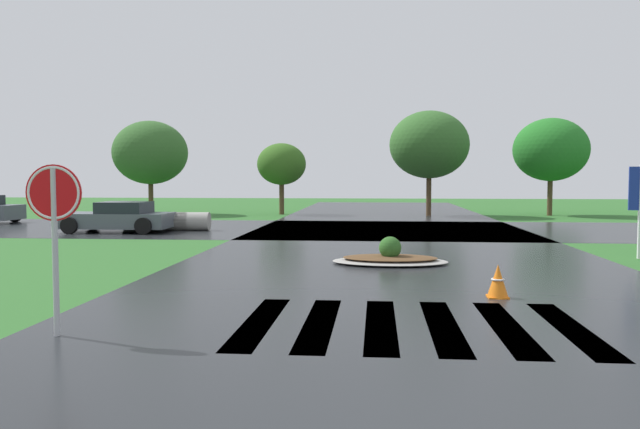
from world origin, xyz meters
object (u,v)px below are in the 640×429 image
(traffic_cone, at_px, (498,282))
(car_silver_hatch, at_px, (118,218))
(stop_sign, at_px, (54,209))
(median_island, at_px, (390,258))
(drainage_pipe_stack, at_px, (167,221))

(traffic_cone, bearing_deg, car_silver_hatch, 134.31)
(stop_sign, xyz_separation_m, traffic_cone, (6.48, 3.33, -1.43))
(median_island, height_order, traffic_cone, median_island)
(stop_sign, bearing_deg, drainage_pipe_stack, 100.59)
(median_island, bearing_deg, drainage_pipe_stack, 133.93)
(traffic_cone, bearing_deg, median_island, 112.88)
(car_silver_hatch, bearing_deg, traffic_cone, 134.27)
(traffic_cone, bearing_deg, stop_sign, -152.83)
(median_island, bearing_deg, car_silver_hatch, 141.72)
(car_silver_hatch, relative_size, traffic_cone, 7.08)
(median_island, relative_size, car_silver_hatch, 0.68)
(car_silver_hatch, bearing_deg, drainage_pipe_stack, -151.42)
(car_silver_hatch, relative_size, drainage_pipe_stack, 1.21)
(stop_sign, bearing_deg, traffic_cone, 23.91)
(stop_sign, relative_size, car_silver_hatch, 0.55)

